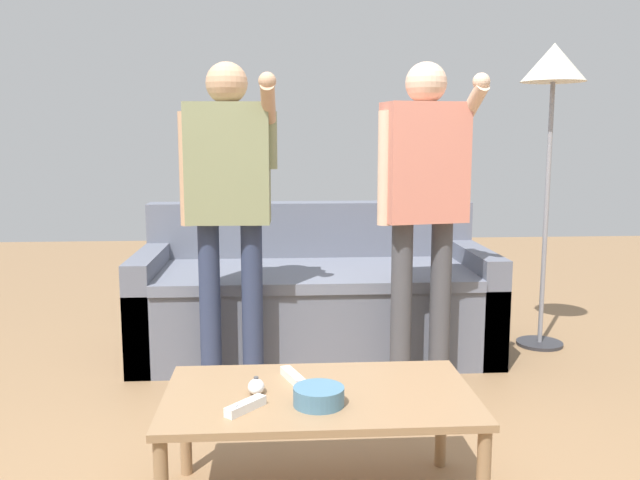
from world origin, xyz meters
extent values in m
cube|color=slate|center=(0.17, 1.56, 0.23)|extent=(2.06, 0.94, 0.45)
cube|color=slate|center=(0.17, 1.49, 0.48)|extent=(1.78, 0.82, 0.06)
cube|color=slate|center=(0.17, 1.94, 0.66)|extent=(2.06, 0.18, 0.41)
cube|color=slate|center=(-0.79, 1.56, 0.31)|extent=(0.14, 0.94, 0.62)
cube|color=slate|center=(1.13, 1.56, 0.31)|extent=(0.14, 0.94, 0.62)
cube|color=#997551|center=(0.09, -0.17, 0.40)|extent=(1.05, 0.59, 0.03)
cylinder|color=#997551|center=(-0.40, 0.09, 0.20)|extent=(0.04, 0.04, 0.39)
cylinder|color=#997551|center=(0.58, 0.09, 0.20)|extent=(0.04, 0.04, 0.39)
cylinder|color=teal|center=(0.08, -0.28, 0.45)|extent=(0.17, 0.17, 0.06)
ellipsoid|color=white|center=(-0.13, -0.17, 0.44)|extent=(0.06, 0.09, 0.05)
cylinder|color=#4C4C51|center=(-0.13, -0.16, 0.47)|extent=(0.02, 0.02, 0.01)
cylinder|color=#2D2D33|center=(1.57, 1.56, 0.01)|extent=(0.28, 0.28, 0.02)
cylinder|color=gray|center=(1.57, 1.56, 0.81)|extent=(0.03, 0.03, 1.57)
cone|color=silver|center=(1.57, 1.56, 1.70)|extent=(0.38, 0.38, 0.22)
cylinder|color=#2D3856|center=(-0.39, 0.98, 0.43)|extent=(0.11, 0.11, 0.85)
cylinder|color=#2D3856|center=(-0.18, 0.97, 0.43)|extent=(0.11, 0.11, 0.85)
cube|color=gray|center=(-0.28, 0.97, 1.14)|extent=(0.41, 0.23, 0.59)
sphere|color=tan|center=(-0.28, 0.97, 1.53)|extent=(0.20, 0.20, 0.20)
cylinder|color=tan|center=(-0.49, 0.98, 1.12)|extent=(0.07, 0.07, 0.55)
cylinder|color=gray|center=(-0.08, 0.97, 1.26)|extent=(0.07, 0.07, 0.28)
cylinder|color=tan|center=(-0.08, 0.88, 1.42)|extent=(0.08, 0.26, 0.23)
sphere|color=tan|center=(-0.09, 0.79, 1.52)|extent=(0.08, 0.08, 0.08)
cylinder|color=#47474C|center=(0.57, 0.93, 0.43)|extent=(0.11, 0.11, 0.85)
cylinder|color=#47474C|center=(0.78, 0.97, 0.43)|extent=(0.11, 0.11, 0.85)
cube|color=#DB7F6B|center=(0.68, 0.95, 1.15)|extent=(0.44, 0.28, 0.59)
sphere|color=beige|center=(0.68, 0.95, 1.53)|extent=(0.20, 0.20, 0.20)
cylinder|color=beige|center=(0.48, 0.91, 1.12)|extent=(0.07, 0.07, 0.55)
cylinder|color=#DB7F6B|center=(0.88, 0.99, 1.26)|extent=(0.07, 0.07, 0.28)
cylinder|color=beige|center=(0.89, 0.90, 1.42)|extent=(0.11, 0.26, 0.23)
sphere|color=beige|center=(0.91, 0.81, 1.53)|extent=(0.08, 0.08, 0.08)
cube|color=white|center=(0.00, -0.06, 0.43)|extent=(0.09, 0.17, 0.03)
cylinder|color=silver|center=(-0.01, -0.03, 0.45)|extent=(0.01, 0.01, 0.00)
cube|color=silver|center=(0.02, -0.11, 0.45)|extent=(0.02, 0.02, 0.00)
cube|color=white|center=(-0.16, -0.31, 0.43)|extent=(0.13, 0.14, 0.03)
cylinder|color=silver|center=(-0.14, -0.29, 0.45)|extent=(0.01, 0.01, 0.00)
cube|color=silver|center=(-0.19, -0.35, 0.45)|extent=(0.02, 0.02, 0.00)
camera|label=1|loc=(-0.05, -2.33, 1.27)|focal=37.60mm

